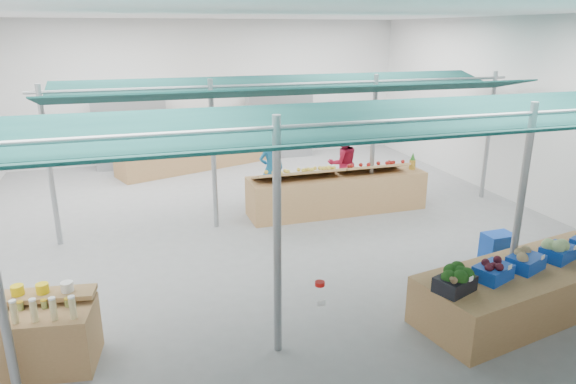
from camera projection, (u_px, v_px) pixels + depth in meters
name	position (u px, v px, depth m)	size (l,w,h in m)	color
floor	(269.00, 229.00, 10.47)	(13.00, 13.00, 0.00)	slate
hall	(250.00, 91.00, 10.98)	(13.00, 13.00, 13.00)	silver
pole_grid	(340.00, 160.00, 8.55)	(10.00, 4.60, 3.00)	gray
awnings	(342.00, 102.00, 8.26)	(9.50, 7.08, 0.30)	#0A2C2C
back_shelving_left	(131.00, 134.00, 14.90)	(2.00, 0.50, 2.00)	#B23F33
back_shelving_right	(279.00, 126.00, 16.20)	(2.00, 0.50, 2.00)	#B23F33
bottle_shelf	(21.00, 335.00, 6.10)	(1.80, 1.27, 1.03)	olive
veg_counter	(531.00, 288.00, 7.37)	(3.58, 1.19, 0.70)	olive
fruit_counter	(337.00, 193.00, 11.39)	(3.97, 0.95, 0.85)	olive
far_counter	(202.00, 152.00, 15.10)	(4.95, 0.99, 0.89)	olive
crate_stack	(497.00, 250.00, 8.75)	(0.50, 0.35, 0.60)	#103EB0
vendor_left	(272.00, 169.00, 11.94)	(0.58, 0.38, 1.59)	#165F92
vendor_right	(343.00, 163.00, 12.45)	(0.77, 0.60, 1.59)	maroon
crate_broccoli	(455.00, 280.00, 6.53)	(0.59, 0.50, 0.35)	black
crate_beets	(493.00, 270.00, 6.84)	(0.59, 0.50, 0.29)	#103EB0
crate_celeriac	(526.00, 260.00, 7.13)	(0.59, 0.50, 0.31)	#103EB0
crate_cabbage	(559.00, 249.00, 7.43)	(0.59, 0.50, 0.35)	#103EB0
sparrow	(454.00, 280.00, 6.33)	(0.12, 0.09, 0.11)	brown
pole_ribbon	(320.00, 285.00, 5.91)	(0.12, 0.12, 0.28)	red
apple_heap_yellow	(298.00, 172.00, 10.86)	(1.90, 0.71, 0.27)	#997247
apple_heap_red	(373.00, 166.00, 11.36)	(1.50, 0.71, 0.27)	#997247
pineapple	(413.00, 162.00, 11.64)	(0.14, 0.14, 0.39)	#8C6019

